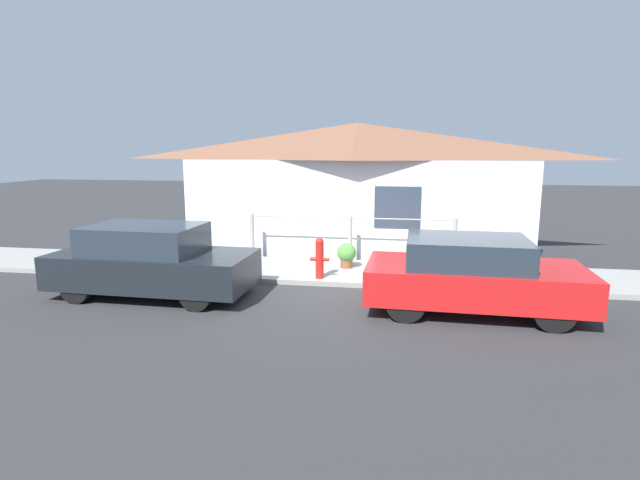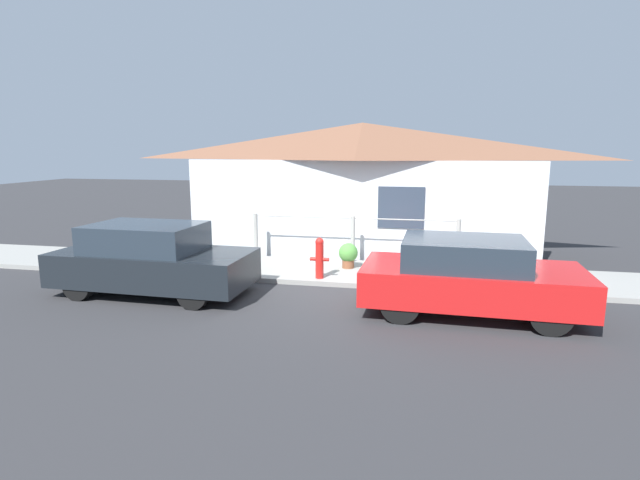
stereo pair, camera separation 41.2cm
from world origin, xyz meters
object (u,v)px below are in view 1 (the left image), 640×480
Objects in this scene: car_left at (152,261)px; fire_hydrant at (320,257)px; potted_plant_near_hydrant at (347,254)px; potted_plant_by_fence at (195,246)px; car_right at (472,275)px.

car_left is 3.29m from fire_hydrant.
potted_plant_by_fence reaches higher than potted_plant_near_hydrant.
car_right is 4.30× the size of fire_hydrant.
potted_plant_near_hydrant is 0.81× the size of potted_plant_by_fence.
potted_plant_by_fence is (-0.14, 2.31, -0.18)m from car_left.
fire_hydrant is 1.11m from potted_plant_near_hydrant.
car_right is 6.50× the size of potted_plant_near_hydrant.
car_left is at bearing -145.17° from potted_plant_near_hydrant.
potted_plant_near_hydrant is (-2.40, 2.39, -0.24)m from car_right.
potted_plant_by_fence is (-3.12, 0.93, -0.06)m from fire_hydrant.
car_left is at bearing -155.17° from fire_hydrant.
car_left reaches higher than potted_plant_near_hydrant.
potted_plant_by_fence is (-5.97, 2.31, -0.16)m from car_right.
car_right is (5.83, 0.00, -0.02)m from car_left.
car_left is 5.83m from car_right.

